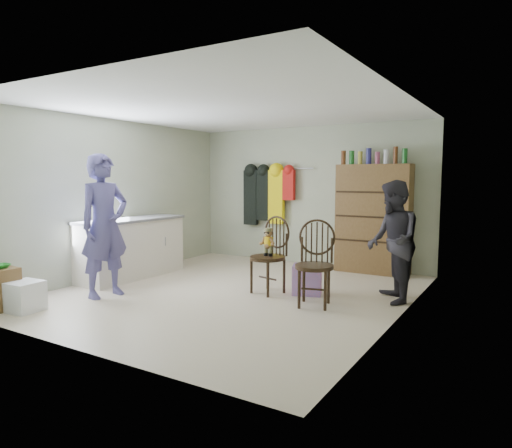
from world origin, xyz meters
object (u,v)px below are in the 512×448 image
Objects in this scene: chair_front at (270,250)px; dresser at (373,218)px; counter at (132,248)px; chair_far at (315,260)px.

chair_front is 2.21m from dresser.
chair_far is (3.16, 0.03, 0.10)m from counter.
chair_far is 2.30m from dresser.
dresser is at bearing 73.94° from chair_far.
counter is at bearing -159.83° from chair_front.
counter is 1.76× the size of chair_front.
chair_far is at bearing -90.92° from dresser.
counter is 2.41m from chair_front.
dresser reaches higher than counter.
counter is 3.96m from dresser.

